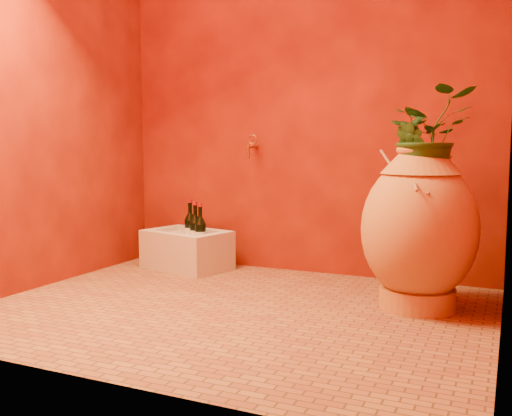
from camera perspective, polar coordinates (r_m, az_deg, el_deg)
The scene contains 11 objects.
floor at distance 2.95m, azimuth -2.28°, elevation -10.07°, with size 2.50×2.50×0.00m, color brown.
wall_back at distance 3.78m, azimuth 4.62°, elevation 12.56°, with size 2.50×0.02×2.50m, color #5B0E05.
wall_left at distance 3.60m, azimuth -20.89°, elevation 12.52°, with size 0.02×2.00×2.50m, color #5B0E05.
amphora at distance 3.00m, azimuth 16.00°, elevation -1.97°, with size 0.59×0.61×0.83m.
stone_basin at distance 3.91m, azimuth -6.92°, elevation -4.25°, with size 0.63×0.51×0.26m.
wine_bottle_a at distance 3.95m, azimuth -6.59°, elevation -2.16°, with size 0.08×0.08×0.33m.
wine_bottle_b at distance 3.79m, azimuth -5.58°, elevation -2.57°, with size 0.08×0.08×0.32m.
wine_bottle_c at distance 3.83m, azimuth -6.07°, elevation -2.43°, with size 0.08×0.08×0.32m.
wall_tap at distance 3.80m, azimuth -0.44°, elevation 6.27°, with size 0.07×0.15×0.16m.
plant_main at distance 2.99m, azimuth 16.79°, elevation 6.97°, with size 0.42×0.37×0.47m, color #194117.
plant_side at distance 2.93m, azimuth 15.30°, elevation 5.06°, with size 0.18×0.14×0.32m, color #194117.
Camera 1 is at (1.27, -2.53, 0.82)m, focal length 40.00 mm.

